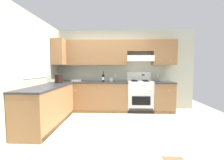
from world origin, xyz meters
TOP-DOWN VIEW (x-y plane):
  - ground_plane at (0.00, 0.00)m, footprint 7.04×7.04m
  - wall_back at (0.40, 1.53)m, footprint 4.68×0.57m
  - wall_left at (-1.59, 0.23)m, footprint 0.47×4.00m
  - counter_back_run at (0.05, 1.24)m, footprint 3.60×0.65m
  - counter_left_run at (-1.24, -0.00)m, footprint 0.63×1.91m
  - stove at (1.05, 1.25)m, footprint 0.76×0.62m
  - wine_bottle at (-0.07, 1.17)m, footprint 0.07×0.08m
  - bowl at (-0.93, 1.34)m, footprint 0.28×0.25m
  - bucket at (-1.27, 0.74)m, footprint 0.23×0.23m
  - paper_towel_roll at (0.17, 1.36)m, footprint 0.12×0.12m

SIDE VIEW (x-z plane):
  - ground_plane at x=0.00m, z-range 0.00..0.00m
  - counter_back_run at x=0.05m, z-range 0.00..0.91m
  - counter_left_run at x=-1.24m, z-range 0.00..0.91m
  - stove at x=1.05m, z-range -0.12..1.08m
  - bowl at x=-0.93m, z-range 0.90..0.96m
  - paper_towel_roll at x=0.17m, z-range 0.91..1.02m
  - bucket at x=-1.27m, z-range 0.92..1.15m
  - wine_bottle at x=-0.07m, z-range 0.88..1.20m
  - wall_left at x=-1.59m, z-range 0.07..2.62m
  - wall_back at x=0.40m, z-range 0.20..2.75m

